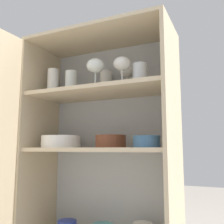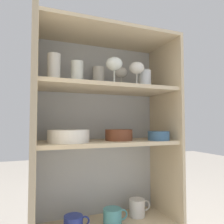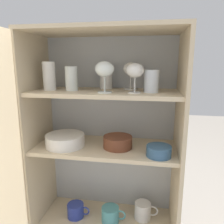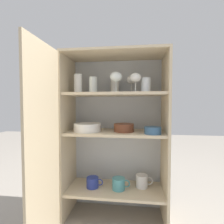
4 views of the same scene
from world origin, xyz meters
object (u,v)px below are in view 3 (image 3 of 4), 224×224
Objects in this scene: mixing_bowl_large at (118,141)px; serving_bowl_small at (159,151)px; coffee_mug_primary at (76,210)px; plate_stack_white at (65,140)px.

serving_bowl_small is (0.21, -0.08, -0.01)m from mixing_bowl_large.
mixing_bowl_large is at bearing -0.86° from coffee_mug_primary.
serving_bowl_small is 0.90× the size of coffee_mug_primary.
mixing_bowl_large reaches higher than coffee_mug_primary.
mixing_bowl_large is (0.28, 0.02, 0.00)m from plate_stack_white.
mixing_bowl_large is at bearing 4.41° from plate_stack_white.
mixing_bowl_large reaches higher than serving_bowl_small.
coffee_mug_primary is at bearing 170.10° from serving_bowl_small.
mixing_bowl_large is 1.27× the size of serving_bowl_small.
plate_stack_white is 0.45m from coffee_mug_primary.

